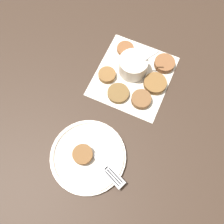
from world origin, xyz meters
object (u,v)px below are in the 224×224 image
object	(u,v)px
fritter_on_plate	(83,155)
sauce_bowl	(133,66)
serving_plate	(88,156)
fork	(105,168)

from	to	relation	value
fritter_on_plate	sauce_bowl	bearing A→B (deg)	-0.25
sauce_bowl	serving_plate	bearing A→B (deg)	-177.94
serving_plate	fritter_on_plate	xyz separation A→B (m)	(-0.01, 0.01, 0.02)
sauce_bowl	serving_plate	size ratio (longest dim) A/B	0.50
sauce_bowl	serving_plate	xyz separation A→B (m)	(-0.33, -0.01, -0.02)
sauce_bowl	fork	distance (m)	0.35
serving_plate	fork	xyz separation A→B (m)	(-0.01, -0.06, 0.01)
serving_plate	fritter_on_plate	world-z (taller)	fritter_on_plate
fork	fritter_on_plate	bearing A→B (deg)	88.28
sauce_bowl	fritter_on_plate	size ratio (longest dim) A/B	1.91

